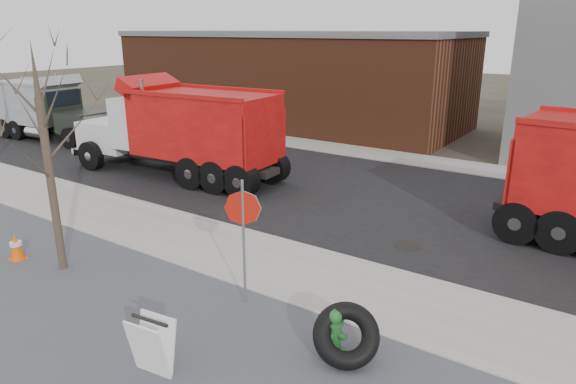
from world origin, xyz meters
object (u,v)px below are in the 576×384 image
Objects in this scene: dump_truck_red_b at (181,128)px; dump_truck_grey at (43,107)px; fire_hydrant at (334,335)px; sandwich_board at (152,346)px; stop_sign at (243,221)px; truck_tire at (346,335)px.

dump_truck_grey is at bearing -9.87° from dump_truck_red_b.
fire_hydrant is 0.89× the size of sandwich_board.
stop_sign is 2.93m from sandwich_board.
dump_truck_grey is (-21.31, 7.74, 1.14)m from truck_tire.
fire_hydrant is at bearing 143.28° from dump_truck_red_b.
dump_truck_grey is (-18.91, 9.81, 1.11)m from sandwich_board.
truck_tire is 22.70m from dump_truck_grey.
fire_hydrant is 12.27m from dump_truck_red_b.
dump_truck_red_b is (-7.87, 6.06, 0.07)m from stop_sign.
dump_truck_red_b is 1.23× the size of dump_truck_grey.
truck_tire reaches higher than fire_hydrant.
dump_truck_grey is (-10.83, 1.13, -0.24)m from dump_truck_red_b.
truck_tire is at bearing 33.90° from sandwich_board.
truck_tire is at bearing 143.83° from dump_truck_red_b.
dump_truck_grey is at bearing 145.75° from sandwich_board.
fire_hydrant is 22.48m from dump_truck_grey.
fire_hydrant is 0.10× the size of dump_truck_red_b.
fire_hydrant is 0.26m from truck_tire.
dump_truck_red_b reaches higher than stop_sign.
dump_truck_grey reaches higher than stop_sign.
truck_tire is 3.18m from sandwich_board.
dump_truck_grey is at bearing 160.04° from truck_tire.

